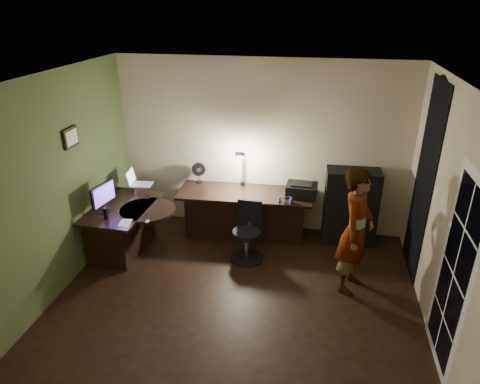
% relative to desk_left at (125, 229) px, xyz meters
% --- Properties ---
extents(floor, '(4.50, 4.00, 0.01)m').
position_rel_desk_left_xyz_m(floor, '(1.83, -0.82, -0.37)').
color(floor, black).
rests_on(floor, ground).
extents(ceiling, '(4.50, 4.00, 0.01)m').
position_rel_desk_left_xyz_m(ceiling, '(1.83, -0.82, 2.34)').
color(ceiling, silver).
rests_on(ceiling, floor).
extents(wall_back, '(4.50, 0.01, 2.70)m').
position_rel_desk_left_xyz_m(wall_back, '(1.83, 1.19, 0.98)').
color(wall_back, '#C1B490').
rests_on(wall_back, floor).
extents(wall_front, '(4.50, 0.01, 2.70)m').
position_rel_desk_left_xyz_m(wall_front, '(1.83, -2.82, 0.98)').
color(wall_front, '#C1B490').
rests_on(wall_front, floor).
extents(wall_left, '(0.01, 4.00, 2.70)m').
position_rel_desk_left_xyz_m(wall_left, '(-0.42, -0.82, 0.98)').
color(wall_left, '#C1B490').
rests_on(wall_left, floor).
extents(wall_right, '(0.01, 4.00, 2.70)m').
position_rel_desk_left_xyz_m(wall_right, '(4.08, -0.82, 0.98)').
color(wall_right, '#C1B490').
rests_on(wall_right, floor).
extents(green_wall_overlay, '(0.00, 4.00, 2.70)m').
position_rel_desk_left_xyz_m(green_wall_overlay, '(-0.41, -0.82, 0.98)').
color(green_wall_overlay, '#48592B').
rests_on(green_wall_overlay, floor).
extents(arched_doorway, '(0.01, 0.90, 2.60)m').
position_rel_desk_left_xyz_m(arched_doorway, '(4.07, 0.33, 0.93)').
color(arched_doorway, black).
rests_on(arched_doorway, floor).
extents(french_door, '(0.02, 0.92, 2.10)m').
position_rel_desk_left_xyz_m(french_door, '(4.07, -1.37, 0.68)').
color(french_door, white).
rests_on(french_door, floor).
extents(framed_picture, '(0.04, 0.30, 0.25)m').
position_rel_desk_left_xyz_m(framed_picture, '(-0.39, -0.37, 1.48)').
color(framed_picture, black).
rests_on(framed_picture, wall_left).
extents(desk_left, '(0.82, 1.29, 0.73)m').
position_rel_desk_left_xyz_m(desk_left, '(0.00, 0.00, 0.00)').
color(desk_left, black).
rests_on(desk_left, floor).
extents(desk_right, '(2.05, 0.80, 0.76)m').
position_rel_desk_left_xyz_m(desk_right, '(1.65, 0.76, 0.01)').
color(desk_right, black).
rests_on(desk_right, floor).
extents(cabinet, '(0.80, 0.43, 1.17)m').
position_rel_desk_left_xyz_m(cabinet, '(3.25, 0.92, 0.22)').
color(cabinet, black).
rests_on(cabinet, floor).
extents(laptop_stand, '(0.27, 0.25, 0.09)m').
position_rel_desk_left_xyz_m(laptop_stand, '(0.05, 0.61, 0.40)').
color(laptop_stand, silver).
rests_on(laptop_stand, desk_left).
extents(laptop, '(0.38, 0.36, 0.24)m').
position_rel_desk_left_xyz_m(laptop, '(0.05, 0.61, 0.56)').
color(laptop, silver).
rests_on(laptop, laptop_stand).
extents(monitor, '(0.18, 0.49, 0.32)m').
position_rel_desk_left_xyz_m(monitor, '(-0.17, -0.20, 0.52)').
color(monitor, black).
rests_on(monitor, desk_left).
extents(mouse, '(0.06, 0.09, 0.03)m').
position_rel_desk_left_xyz_m(mouse, '(0.53, -0.37, 0.37)').
color(mouse, silver).
rests_on(mouse, desk_left).
extents(phone, '(0.12, 0.16, 0.01)m').
position_rel_desk_left_xyz_m(phone, '(0.23, 0.38, 0.36)').
color(phone, black).
rests_on(phone, desk_left).
extents(pen, '(0.06, 0.12, 0.01)m').
position_rel_desk_left_xyz_m(pen, '(0.15, 0.24, 0.36)').
color(pen, black).
rests_on(pen, desk_left).
extents(speaker, '(0.07, 0.07, 0.17)m').
position_rel_desk_left_xyz_m(speaker, '(-0.05, -0.37, 0.44)').
color(speaker, black).
rests_on(speaker, desk_left).
extents(notepad, '(0.18, 0.23, 0.01)m').
position_rel_desk_left_xyz_m(notepad, '(0.25, -0.44, 0.36)').
color(notepad, silver).
rests_on(notepad, desk_left).
extents(desk_fan, '(0.24, 0.20, 0.33)m').
position_rel_desk_left_xyz_m(desk_fan, '(0.87, 1.00, 0.56)').
color(desk_fan, black).
rests_on(desk_fan, desk_right).
extents(headphones, '(0.23, 0.15, 0.10)m').
position_rel_desk_left_xyz_m(headphones, '(2.29, 0.51, 0.45)').
color(headphones, navy).
rests_on(headphones, desk_right).
extents(printer, '(0.46, 0.37, 0.20)m').
position_rel_desk_left_xyz_m(printer, '(2.51, 0.79, 0.50)').
color(printer, black).
rests_on(printer, desk_right).
extents(desk_lamp, '(0.16, 0.30, 0.65)m').
position_rel_desk_left_xyz_m(desk_lamp, '(1.57, 1.01, 0.72)').
color(desk_lamp, black).
rests_on(desk_lamp, desk_right).
extents(office_chair, '(0.50, 0.50, 0.85)m').
position_rel_desk_left_xyz_m(office_chair, '(1.80, 0.12, 0.06)').
color(office_chair, black).
rests_on(office_chair, floor).
extents(person, '(0.57, 0.69, 1.66)m').
position_rel_desk_left_xyz_m(person, '(3.23, -0.27, 0.46)').
color(person, '#D8A88C').
rests_on(person, floor).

